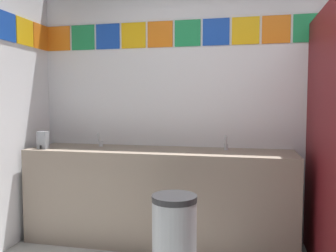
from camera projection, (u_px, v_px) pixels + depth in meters
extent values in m
cube|color=silver|center=(244.00, 105.00, 3.26)|extent=(4.00, 0.08, 2.51)
cube|color=orange|center=(59.00, 39.00, 3.57)|extent=(0.25, 0.01, 0.25)
cube|color=#1E8C4C|center=(83.00, 38.00, 3.52)|extent=(0.25, 0.01, 0.25)
cube|color=#1947B7|center=(108.00, 37.00, 3.46)|extent=(0.25, 0.01, 0.25)
cube|color=yellow|center=(133.00, 35.00, 3.40)|extent=(0.25, 0.01, 0.25)
cube|color=orange|center=(160.00, 34.00, 3.34)|extent=(0.25, 0.01, 0.25)
cube|color=#1E8C4C|center=(188.00, 33.00, 3.29)|extent=(0.25, 0.01, 0.25)
cube|color=#1947B7|center=(216.00, 32.00, 3.23)|extent=(0.25, 0.01, 0.25)
cube|color=yellow|center=(246.00, 31.00, 3.17)|extent=(0.25, 0.01, 0.25)
cube|color=orange|center=(276.00, 29.00, 3.11)|extent=(0.25, 0.01, 0.25)
cube|color=#1E8C4C|center=(308.00, 28.00, 3.06)|extent=(0.25, 0.01, 0.25)
cube|color=#1947B7|center=(6.00, 26.00, 2.98)|extent=(0.01, 0.25, 0.25)
cube|color=yellow|center=(25.00, 32.00, 3.23)|extent=(0.01, 0.25, 0.25)
cube|color=orange|center=(41.00, 37.00, 3.48)|extent=(0.01, 0.25, 0.25)
cube|color=gray|center=(158.00, 196.00, 3.17)|extent=(2.39, 0.56, 0.85)
cube|color=gray|center=(165.00, 150.00, 3.40)|extent=(2.39, 0.03, 0.08)
cylinder|color=silver|center=(95.00, 154.00, 3.25)|extent=(0.34, 0.34, 0.10)
cylinder|color=silver|center=(225.00, 159.00, 2.99)|extent=(0.34, 0.34, 0.10)
cylinder|color=silver|center=(101.00, 144.00, 3.38)|extent=(0.04, 0.04, 0.05)
cylinder|color=silver|center=(99.00, 137.00, 3.32)|extent=(0.02, 0.06, 0.09)
cylinder|color=silver|center=(226.00, 147.00, 3.12)|extent=(0.04, 0.04, 0.05)
cylinder|color=silver|center=(226.00, 140.00, 3.07)|extent=(0.02, 0.06, 0.09)
cube|color=gray|center=(43.00, 140.00, 3.21)|extent=(0.09, 0.07, 0.16)
cylinder|color=black|center=(40.00, 147.00, 3.17)|extent=(0.02, 0.02, 0.03)
cube|color=maroon|center=(328.00, 146.00, 2.38)|extent=(0.04, 1.52, 1.96)
cylinder|color=#999EA3|center=(174.00, 246.00, 2.37)|extent=(0.30, 0.30, 0.62)
cylinder|color=#262628|center=(174.00, 198.00, 2.35)|extent=(0.31, 0.31, 0.04)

